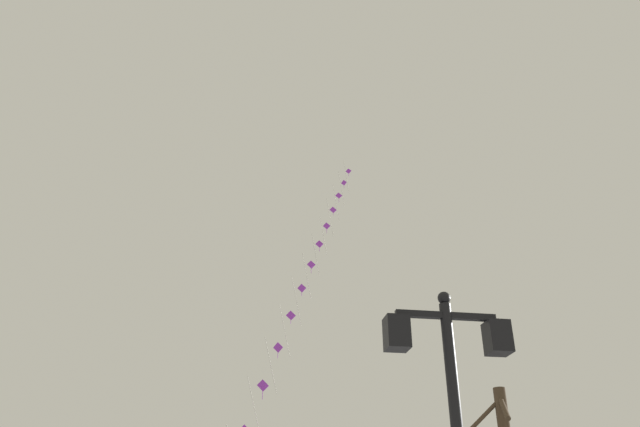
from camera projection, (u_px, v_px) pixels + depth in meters
name	position (u px, v px, depth m)	size (l,w,h in m)	color
twin_lantern_lamp_post	(455.00, 406.00, 7.10)	(1.55, 0.28, 4.56)	black
kite_train	(306.00, 279.00, 26.22)	(7.78, 16.69, 22.40)	brown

